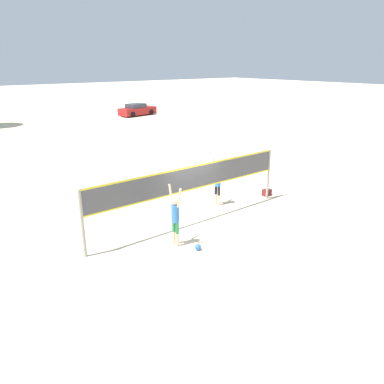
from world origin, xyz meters
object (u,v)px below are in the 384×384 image
at_px(player_spiker, 175,215).
at_px(parked_car_near, 137,110).
at_px(volleyball_net, 192,182).
at_px(gear_bag, 267,192).
at_px(volleyball, 198,247).
at_px(player_blocker, 218,181).

bearing_deg(player_spiker, parked_car_near, -28.10).
xyz_separation_m(volleyball_net, gear_bag, (4.79, 0.26, -1.55)).
bearing_deg(volleyball, parked_car_near, 63.07).
height_order(player_spiker, gear_bag, player_spiker).
height_order(volleyball_net, volleyball, volleyball_net).
height_order(player_blocker, gear_bag, player_blocker).
distance_m(volleyball_net, gear_bag, 5.04).
bearing_deg(volleyball, player_spiker, 116.24).
bearing_deg(gear_bag, player_spiker, -167.29).
bearing_deg(volleyball_net, player_spiker, -144.45).
distance_m(volleyball_net, parked_car_near, 32.00).
bearing_deg(parked_car_near, volleyball, -127.50).
xyz_separation_m(player_blocker, volleyball, (-3.39, -2.80, -1.03)).
distance_m(player_blocker, volleyball, 4.52).
height_order(volleyball, gear_bag, gear_bag).
height_order(gear_bag, parked_car_near, parked_car_near).
height_order(volleyball_net, parked_car_near, volleyball_net).
bearing_deg(player_spiker, player_blocker, -61.68).
xyz_separation_m(gear_bag, parked_car_near, (9.46, 28.36, 0.49)).
bearing_deg(player_blocker, parked_car_near, 156.38).
xyz_separation_m(volleyball, gear_bag, (6.08, 2.23, 0.05)).
distance_m(volleyball_net, player_blocker, 2.33).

